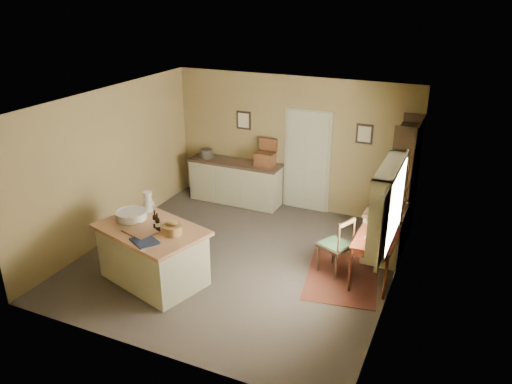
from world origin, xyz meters
TOP-DOWN VIEW (x-y plane):
  - ground at (0.00, 0.00)m, footprint 5.00×5.00m
  - wall_back at (0.00, 2.50)m, footprint 5.00×0.10m
  - wall_front at (0.00, -2.50)m, footprint 5.00×0.10m
  - wall_left at (-2.50, 0.00)m, footprint 0.10×5.00m
  - wall_right at (2.50, 0.00)m, footprint 0.10×5.00m
  - ceiling at (0.00, 0.00)m, footprint 5.00×5.00m
  - door at (0.35, 2.47)m, footprint 0.97×0.06m
  - framed_prints at (0.20, 2.48)m, footprint 2.82×0.02m
  - window at (2.42, -0.20)m, footprint 0.25×1.99m
  - work_island at (-0.93, -1.08)m, footprint 1.88×1.49m
  - sideboard at (-1.12, 2.20)m, footprint 1.97×0.56m
  - rug at (1.75, 0.20)m, footprint 1.35×1.76m
  - writing_desk at (2.20, 0.30)m, footprint 0.60×0.98m
  - desk_chair at (1.58, 0.30)m, footprint 0.59×0.59m
  - right_cabinet at (2.20, 1.25)m, footprint 0.63×1.13m
  - shelving_unit at (2.36, 2.00)m, footprint 0.37×0.99m

SIDE VIEW (x-z plane):
  - ground at x=0.00m, z-range 0.00..0.00m
  - rug at x=1.75m, z-range 0.00..0.01m
  - right_cabinet at x=2.20m, z-range -0.04..0.95m
  - desk_chair at x=1.58m, z-range 0.00..0.96m
  - sideboard at x=-1.12m, z-range -0.11..1.07m
  - work_island at x=-0.93m, z-range -0.12..1.08m
  - writing_desk at x=2.20m, z-range 0.27..1.08m
  - door at x=0.35m, z-range 0.00..2.11m
  - shelving_unit at x=2.36m, z-range 0.00..2.19m
  - wall_back at x=0.00m, z-range 0.00..2.70m
  - wall_front at x=0.00m, z-range 0.00..2.70m
  - wall_left at x=-2.50m, z-range 0.00..2.70m
  - wall_right at x=2.50m, z-range 0.00..2.70m
  - window at x=2.42m, z-range 0.99..2.11m
  - framed_prints at x=0.20m, z-range 1.53..1.91m
  - ceiling at x=0.00m, z-range 2.70..2.70m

